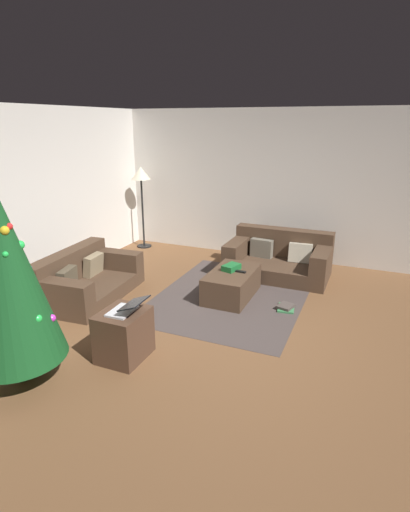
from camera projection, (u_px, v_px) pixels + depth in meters
ground_plane at (225, 336)px, 4.73m from camera, size 6.40×6.40×0.00m
rear_partition at (8, 205)px, 5.49m from camera, size 6.40×0.12×2.60m
corner_partition at (289, 186)px, 7.07m from camera, size 0.12×6.40×2.60m
couch_left at (84, 279)px, 5.76m from camera, size 1.61×1.02×0.64m
couch_right at (279, 258)px, 6.57m from camera, size 0.95×1.59×0.70m
ottoman at (232, 284)px, 5.74m from camera, size 0.99×0.57×0.38m
gift_box at (231, 267)px, 5.72m from camera, size 0.30×0.23×0.08m
tv_remote at (240, 272)px, 5.65m from camera, size 0.07×0.16×0.02m
christmas_tree at (6, 275)px, 3.59m from camera, size 0.90×0.90×2.00m
side_table at (124, 335)px, 4.23m from camera, size 0.52×0.44×0.52m
laptop at (127, 308)px, 4.11m from camera, size 0.33×0.37×0.17m
book_stack at (286, 307)px, 5.40m from camera, size 0.31×0.25×0.06m
corner_lamp at (141, 179)px, 7.69m from camera, size 0.36×0.36×1.57m
area_rug at (231, 296)px, 5.80m from camera, size 2.60×2.00×0.01m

